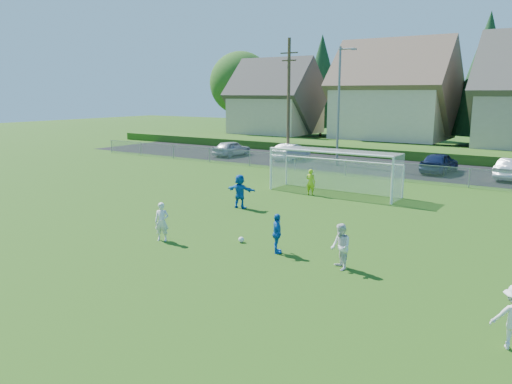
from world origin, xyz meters
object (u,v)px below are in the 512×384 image
Objects in this scene: goalkeeper at (311,182)px; soccer_goal at (336,165)px; car_b at (291,152)px; player_blue_a at (277,234)px; car_e at (439,163)px; player_white_b at (341,247)px; player_white_a at (162,222)px; car_a at (232,148)px; player_blue_b at (240,191)px; soccer_ball at (241,240)px.

goalkeeper is 1.78m from soccer_goal.
player_blue_a is at bearing 121.01° from car_b.
soccer_goal is (0.90, 1.25, 0.89)m from goalkeeper.
car_e is (12.24, -0.13, 0.05)m from car_b.
soccer_goal is (-5.48, 11.31, 0.87)m from player_white_b.
goalkeeper is at bearing 75.33° from car_e.
player_white_a is 26.18m from car_a.
car_b is at bearing -169.42° from car_a.
player_white_a reaches higher than car_e.
car_b is at bearing -2.99° from player_blue_a.
car_b is at bearing 2.81° from car_e.
car_b is at bearing -71.92° from player_blue_b.
soccer_goal reaches higher than player_white_b.
player_blue_b reaches higher than car_b.
soccer_goal is at bearing -130.82° from goalkeeper.
goalkeeper is 0.34× the size of car_e.
soccer_ball is at bearing -142.47° from player_white_b.
player_blue_a is at bearing -75.24° from soccer_goal.
car_e is (1.92, 21.52, 0.62)m from soccer_ball.
soccer_goal reaches higher than goalkeeper.
player_blue_a reaches higher than car_a.
car_e reaches higher than player_blue_a.
soccer_ball is at bearing 1.31° from player_white_a.
soccer_goal is (-1.11, 10.72, 1.52)m from soccer_ball.
car_b is 12.24m from car_e.
car_a is 0.97× the size of car_b.
goalkeeper is 0.20× the size of soccer_goal.
soccer_ball is 0.15× the size of player_blue_a.
player_white_b is 0.20× the size of soccer_goal.
car_a is 5.80m from car_b.
player_white_a is 1.02× the size of goalkeeper.
soccer_goal reaches higher than car_e.
car_e is at bearing -111.68° from player_blue_b.
goalkeeper is at bearing 144.70° from car_a.
player_blue_b is at bearing 114.23° from car_b.
player_white_b reaches higher than car_a.
player_white_b is at bearing -64.14° from soccer_goal.
player_blue_a is 0.36× the size of car_a.
player_white_a is 7.10m from player_white_b.
goalkeeper is at bearing -110.60° from player_blue_b.
soccer_ball is 0.05× the size of car_e.
player_blue_b reaches higher than player_blue_a.
player_blue_b is 17.65m from car_e.
player_white_b is at bearing 137.47° from car_a.
player_blue_a is 25.09m from car_b.
player_white_a is (-2.68, -1.50, 0.64)m from soccer_ball.
soccer_goal reaches higher than player_white_a.
soccer_ball is 0.03× the size of soccer_goal.
player_white_b reaches higher than goalkeeper.
car_b is 0.56× the size of soccer_goal.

